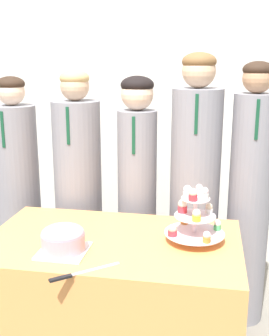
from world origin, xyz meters
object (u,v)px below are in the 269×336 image
object	(u,v)px
cake_knife	(74,275)
cupcake_stand	(194,216)
student_2	(137,198)
student_3	(194,196)
student_4	(249,202)
round_cake	(63,239)
student_0	(19,197)
student_1	(79,199)

from	to	relation	value
cake_knife	cupcake_stand	distance (m)	0.65
cake_knife	student_2	xyz separation A→B (m)	(0.09, 0.98, 0.02)
student_2	student_3	xyz separation A→B (m)	(0.36, 0.00, 0.03)
cupcake_stand	student_4	world-z (taller)	student_4
cupcake_stand	round_cake	bearing A→B (deg)	-158.80
student_3	student_4	world-z (taller)	student_3
student_0	student_1	world-z (taller)	student_1
student_0	student_4	xyz separation A→B (m)	(1.48, -0.00, 0.06)
cupcake_stand	student_2	distance (m)	0.68
cake_knife	student_2	size ratio (longest dim) A/B	0.17
student_0	student_4	bearing A→B (deg)	-0.00
round_cake	cake_knife	xyz separation A→B (m)	(0.11, -0.20, -0.06)
cupcake_stand	student_2	size ratio (longest dim) A/B	0.19
round_cake	student_4	distance (m)	1.18
cake_knife	student_1	distance (m)	1.02
student_1	student_4	xyz separation A→B (m)	(1.06, -0.00, 0.04)
student_0	student_1	size ratio (longest dim) A/B	0.97
student_1	cupcake_stand	bearing A→B (deg)	-35.98
round_cake	student_0	bearing A→B (deg)	127.26
cake_knife	cupcake_stand	bearing A→B (deg)	2.63
student_3	student_1	bearing A→B (deg)	-180.00
round_cake	cake_knife	world-z (taller)	round_cake
round_cake	student_4	bearing A→B (deg)	41.14
student_0	student_1	xyz separation A→B (m)	(0.42, 0.00, 0.02)
student_1	student_4	world-z (taller)	student_4
round_cake	student_1	xyz separation A→B (m)	(-0.18, 0.78, -0.07)
cake_knife	round_cake	bearing A→B (deg)	80.21
student_0	student_1	distance (m)	0.42
student_4	student_3	bearing A→B (deg)	180.00
cake_knife	cupcake_stand	world-z (taller)	cupcake_stand
student_4	cake_knife	bearing A→B (deg)	-128.45
student_0	student_4	size ratio (longest dim) A/B	0.94
student_3	student_4	distance (m)	0.33
student_0	student_3	bearing A→B (deg)	0.00
student_1	student_3	size ratio (longest dim) A/B	0.94
student_3	student_4	bearing A→B (deg)	-0.00
cake_knife	student_0	xyz separation A→B (m)	(-0.70, 0.98, -0.03)
cake_knife	student_1	world-z (taller)	student_1
cupcake_stand	student_0	xyz separation A→B (m)	(-1.17, 0.55, -0.15)
student_1	student_2	world-z (taller)	student_1
cupcake_stand	student_1	xyz separation A→B (m)	(-0.76, 0.55, -0.14)
student_1	student_2	distance (m)	0.38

